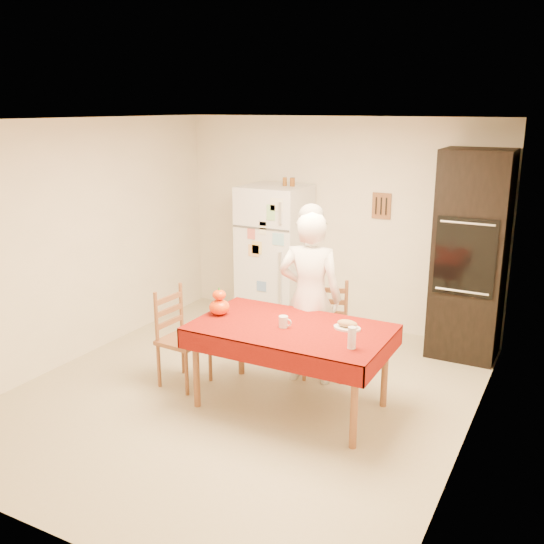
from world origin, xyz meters
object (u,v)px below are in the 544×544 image
Objects in this scene: chair_left at (178,333)px; bread_plate at (347,328)px; dining_table at (291,334)px; wine_glass at (352,338)px; chair_far at (326,325)px; oven_cabinet at (470,256)px; seated_woman at (310,298)px; pumpkin_lower at (219,307)px; refrigerator at (275,256)px; coffee_mug at (283,322)px.

chair_left is 1.66m from bread_plate.
dining_table is 9.66× the size of wine_glass.
dining_table is 0.49m from bread_plate.
chair_far is 1.46m from chair_left.
oven_cabinet is 1.85m from seated_woman.
wine_glass is at bearing -18.59° from dining_table.
chair_far is at bearing -134.88° from oven_cabinet.
pumpkin_lower is (0.45, 0.04, 0.33)m from chair_left.
coffee_mug is at bearing -60.58° from refrigerator.
seated_woman is at bearing 43.48° from pumpkin_lower.
chair_far is (1.15, -1.09, -0.34)m from refrigerator.
oven_cabinet is 12.50× the size of wine_glass.
coffee_mug reaches higher than dining_table.
chair_left is at bearing 175.12° from wine_glass.
oven_cabinet is 1.71m from chair_far.
chair_far reaches higher than wine_glass.
pumpkin_lower is at bearing -170.66° from bread_plate.
bread_plate is at bearing 23.22° from coffee_mug.
refrigerator is at bearing 102.62° from pumpkin_lower.
coffee_mug is at bearing 81.23° from seated_woman.
chair_left is 0.56× the size of seated_woman.
refrigerator is 2.36m from bread_plate.
bread_plate is at bearing -47.19° from refrigerator.
refrigerator is 1.62m from chair_far.
refrigerator is at bearing 132.81° from bread_plate.
seated_woman is at bearing 98.14° from dining_table.
chair_far is 0.56× the size of seated_woman.
chair_far reaches higher than dining_table.
refrigerator is 2.24m from coffee_mug.
refrigerator is 17.00× the size of coffee_mug.
refrigerator is at bearing 120.62° from chair_far.
bread_plate is at bearing 130.95° from seated_woman.
chair_far is 1.15m from pumpkin_lower.
chair_left is 1.16m from coffee_mug.
bread_plate is (0.54, -0.41, -0.07)m from seated_woman.
seated_woman is (-0.08, 0.58, 0.15)m from dining_table.
chair_left reaches higher than wine_glass.
coffee_mug is 0.53× the size of pumpkin_lower.
refrigerator is 2.29m from oven_cabinet.
chair_left is at bearing -179.30° from coffee_mug.
coffee_mug is 0.55m from bread_plate.
seated_woman is (-0.08, -0.23, 0.34)m from chair_far.
oven_cabinet is at bearing -143.24° from seated_woman.
pumpkin_lower is 1.37m from wine_glass.
coffee_mug is at bearing -2.04° from pumpkin_lower.
dining_table is 7.08× the size of bread_plate.
wine_glass reaches higher than dining_table.
chair_far is at bearing 121.98° from wine_glass.
chair_left is at bearing 18.83° from seated_woman.
pumpkin_lower is at bearing -133.16° from oven_cabinet.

